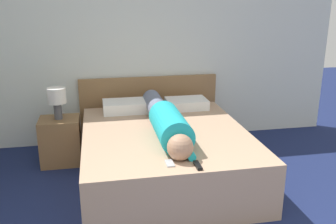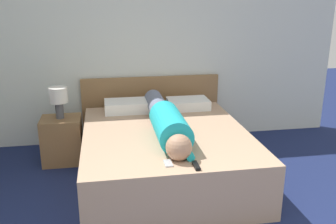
{
  "view_description": "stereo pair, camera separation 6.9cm",
  "coord_description": "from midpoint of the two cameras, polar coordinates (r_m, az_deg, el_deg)",
  "views": [
    {
      "loc": [
        -0.55,
        -0.91,
        1.83
      ],
      "look_at": [
        0.11,
        2.45,
        0.77
      ],
      "focal_mm": 40.0,
      "sensor_mm": 36.0,
      "label": 1
    },
    {
      "loc": [
        -0.48,
        -0.93,
        1.83
      ],
      "look_at": [
        0.11,
        2.45,
        0.77
      ],
      "focal_mm": 40.0,
      "sensor_mm": 36.0,
      "label": 2
    }
  ],
  "objects": [
    {
      "name": "nightstand",
      "position": [
        4.42,
        -16.47,
        -4.24
      ],
      "size": [
        0.44,
        0.38,
        0.53
      ],
      "color": "brown",
      "rests_on": "ground_plane"
    },
    {
      "name": "pillow_near_headboard",
      "position": [
        4.46,
        -6.98,
        0.86
      ],
      "size": [
        0.52,
        0.35,
        0.13
      ],
      "color": "white",
      "rests_on": "bed"
    },
    {
      "name": "person_lying",
      "position": [
        3.7,
        -0.83,
        -1.39
      ],
      "size": [
        0.3,
        1.73,
        0.3
      ],
      "color": "tan",
      "rests_on": "bed"
    },
    {
      "name": "wall_back",
      "position": [
        4.77,
        -4.85,
        10.81
      ],
      "size": [
        5.17,
        0.06,
        2.6
      ],
      "color": "silver",
      "rests_on": "ground_plane"
    },
    {
      "name": "pillow_second",
      "position": [
        4.57,
        2.38,
        1.3
      ],
      "size": [
        0.49,
        0.35,
        0.11
      ],
      "color": "white",
      "rests_on": "bed"
    },
    {
      "name": "table_lamp",
      "position": [
        4.27,
        -17.03,
        2.03
      ],
      "size": [
        0.2,
        0.2,
        0.35
      ],
      "color": "#4C4C51",
      "rests_on": "nightstand"
    },
    {
      "name": "tv_remote",
      "position": [
        3.04,
        3.9,
        -8.13
      ],
      "size": [
        0.04,
        0.15,
        0.02
      ],
      "color": "black",
      "rests_on": "bed"
    },
    {
      "name": "headboard",
      "position": [
        4.89,
        -3.26,
        0.51
      ],
      "size": [
        1.77,
        0.04,
        0.85
      ],
      "color": "olive",
      "rests_on": "ground_plane"
    },
    {
      "name": "cell_phone",
      "position": [
        3.08,
        -0.43,
        -7.83
      ],
      "size": [
        0.06,
        0.13,
        0.01
      ],
      "color": "#B2B7BC",
      "rests_on": "bed"
    },
    {
      "name": "bed",
      "position": [
        3.9,
        -0.93,
        -6.52
      ],
      "size": [
        1.65,
        1.94,
        0.52
      ],
      "color": "tan",
      "rests_on": "ground_plane"
    }
  ]
}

